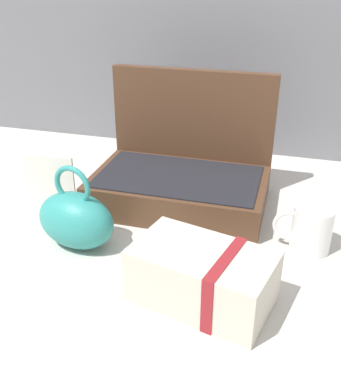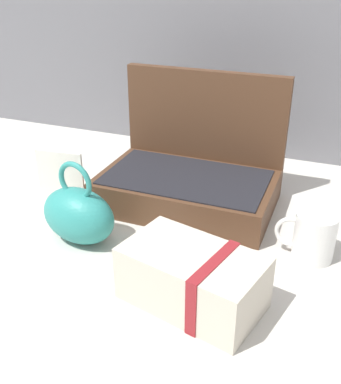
# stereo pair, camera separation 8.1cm
# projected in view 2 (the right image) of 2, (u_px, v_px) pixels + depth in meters

# --- Properties ---
(ground_plane) EXTENTS (6.00, 6.00, 0.00)m
(ground_plane) POSITION_uv_depth(u_px,v_px,m) (187.00, 244.00, 0.97)
(ground_plane) COLOR beige
(open_suitcase) EXTENTS (0.41, 0.27, 0.30)m
(open_suitcase) POSITION_uv_depth(u_px,v_px,m) (191.00, 175.00, 1.11)
(open_suitcase) COLOR #4C301E
(open_suitcase) RESTS_ON ground_plane
(teal_pouch_handbag) EXTENTS (0.19, 0.14, 0.18)m
(teal_pouch_handbag) POSITION_uv_depth(u_px,v_px,m) (78.00, 214.00, 0.96)
(teal_pouch_handbag) COLOR teal
(teal_pouch_handbag) RESTS_ON ground_plane
(cream_toiletry_bag) EXTENTS (0.26, 0.19, 0.11)m
(cream_toiletry_bag) POSITION_uv_depth(u_px,v_px,m) (194.00, 279.00, 0.78)
(cream_toiletry_bag) COLOR beige
(cream_toiletry_bag) RESTS_ON ground_plane
(coffee_mug) EXTENTS (0.12, 0.08, 0.10)m
(coffee_mug) POSITION_uv_depth(u_px,v_px,m) (313.00, 236.00, 0.91)
(coffee_mug) COLOR white
(coffee_mug) RESTS_ON ground_plane
(info_card_left) EXTENTS (0.12, 0.02, 0.14)m
(info_card_left) POSITION_uv_depth(u_px,v_px,m) (61.00, 178.00, 1.10)
(info_card_left) COLOR white
(info_card_left) RESTS_ON ground_plane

